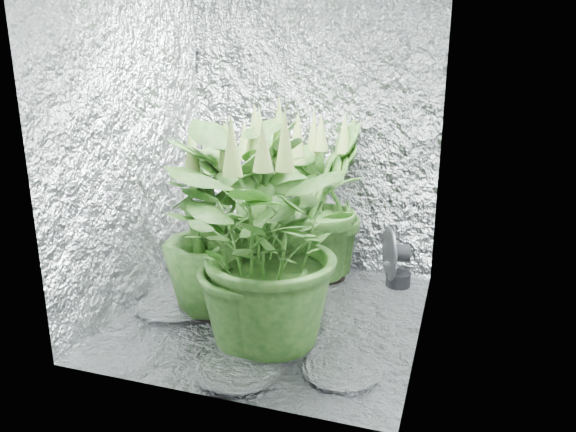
% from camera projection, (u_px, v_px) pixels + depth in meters
% --- Properties ---
extents(ground, '(1.60, 1.60, 0.00)m').
position_uv_depth(ground, '(272.00, 315.00, 3.12)').
color(ground, silver).
rests_on(ground, ground).
extents(walls, '(1.62, 1.62, 2.00)m').
position_uv_depth(walls, '(270.00, 136.00, 2.83)').
color(walls, silver).
rests_on(walls, ground).
extents(plant_a, '(1.01, 1.01, 1.05)m').
position_uv_depth(plant_a, '(250.00, 217.00, 3.20)').
color(plant_a, black).
rests_on(plant_a, ground).
extents(plant_b, '(0.67, 0.67, 1.06)m').
position_uv_depth(plant_b, '(279.00, 210.00, 3.41)').
color(plant_b, black).
rests_on(plant_b, ground).
extents(plant_c, '(0.60, 0.60, 1.07)m').
position_uv_depth(plant_c, '(325.00, 204.00, 3.49)').
color(plant_c, black).
rests_on(plant_c, ground).
extents(plant_d, '(0.76, 0.76, 1.06)m').
position_uv_depth(plant_d, '(211.00, 230.00, 3.03)').
color(plant_d, black).
rests_on(plant_d, ground).
extents(plant_e, '(1.16, 1.16, 1.16)m').
position_uv_depth(plant_e, '(261.00, 244.00, 2.61)').
color(plant_e, black).
rests_on(plant_e, ground).
extents(plant_f, '(0.67, 0.67, 1.18)m').
position_uv_depth(plant_f, '(265.00, 228.00, 2.87)').
color(plant_f, black).
rests_on(plant_f, ground).
extents(circulation_fan, '(0.20, 0.32, 0.39)m').
position_uv_depth(circulation_fan, '(394.00, 261.00, 3.46)').
color(circulation_fan, black).
rests_on(circulation_fan, ground).
extents(plant_label, '(0.06, 0.05, 0.08)m').
position_uv_depth(plant_label, '(271.00, 297.00, 2.64)').
color(plant_label, white).
rests_on(plant_label, plant_e).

